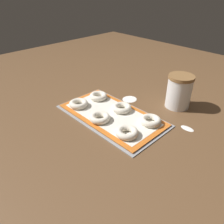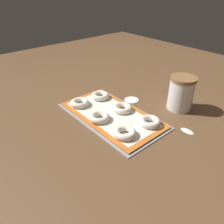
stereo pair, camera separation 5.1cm
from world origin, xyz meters
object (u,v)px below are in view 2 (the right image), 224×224
object	(u,v)px
bagel_front_right	(125,133)
bagel_back_right	(150,122)
bagel_back_center	(122,108)
flour_canister	(181,93)
baking_tray	(112,116)
bagel_front_center	(100,118)
bagel_front_left	(80,103)
bagel_back_left	(100,96)

from	to	relation	value
bagel_front_right	bagel_back_right	world-z (taller)	same
bagel_front_right	bagel_back_center	world-z (taller)	same
bagel_back_center	flour_canister	xyz separation A→B (m)	(0.16, 0.25, 0.06)
baking_tray	bagel_back_right	bearing A→B (deg)	22.98
bagel_front_center	bagel_back_center	world-z (taller)	same
bagel_front_center	flour_canister	xyz separation A→B (m)	(0.16, 0.39, 0.06)
bagel_front_left	bagel_front_center	bearing A→B (deg)	-2.57
bagel_front_left	bagel_front_right	bearing A→B (deg)	-0.22
bagel_front_left	bagel_back_center	world-z (taller)	same
baking_tray	flour_canister	world-z (taller)	flour_canister
bagel_back_left	bagel_front_center	bearing A→B (deg)	-38.66
bagel_back_center	flour_canister	world-z (taller)	flour_canister
bagel_back_left	flour_canister	distance (m)	0.42
flour_canister	bagel_front_left	bearing A→B (deg)	-131.85
bagel_back_left	bagel_back_right	distance (m)	0.35
baking_tray	bagel_back_center	size ratio (longest dim) A/B	5.48
bagel_front_left	flour_canister	xyz separation A→B (m)	(0.34, 0.38, 0.06)
bagel_front_center	bagel_front_left	bearing A→B (deg)	177.43
baking_tray	bagel_front_left	world-z (taller)	bagel_front_left
flour_canister	bagel_back_left	bearing A→B (deg)	-143.00
bagel_front_right	flour_canister	world-z (taller)	flour_canister
bagel_front_left	bagel_back_center	distance (m)	0.22
baking_tray	bagel_back_center	xyz separation A→B (m)	(0.01, 0.06, 0.02)
bagel_front_left	bagel_front_right	world-z (taller)	same
bagel_back_right	flour_canister	xyz separation A→B (m)	(-0.01, 0.24, 0.06)
bagel_back_left	bagel_back_right	bearing A→B (deg)	2.00
bagel_front_left	bagel_back_right	size ratio (longest dim) A/B	1.00
bagel_back_left	bagel_back_center	size ratio (longest dim) A/B	1.00
baking_tray	bagel_back_left	xyz separation A→B (m)	(-0.17, 0.06, 0.02)
bagel_back_center	bagel_back_right	distance (m)	0.17
bagel_front_left	bagel_back_left	xyz separation A→B (m)	(0.01, 0.13, 0.00)
bagel_front_right	bagel_front_center	bearing A→B (deg)	-177.61
baking_tray	bagel_front_left	size ratio (longest dim) A/B	5.48
bagel_back_right	bagel_back_center	bearing A→B (deg)	-176.05
bagel_front_center	bagel_back_right	distance (m)	0.23
bagel_front_center	bagel_back_right	xyz separation A→B (m)	(0.17, 0.15, 0.00)
bagel_back_left	bagel_back_right	world-z (taller)	same
flour_canister	bagel_back_right	bearing A→B (deg)	-87.59
bagel_back_left	bagel_back_center	world-z (taller)	same
bagel_back_center	bagel_back_right	bearing A→B (deg)	3.95
bagel_back_right	baking_tray	bearing A→B (deg)	-157.02
bagel_front_center	bagel_back_right	bearing A→B (deg)	40.53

